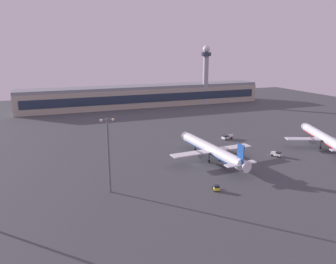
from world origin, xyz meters
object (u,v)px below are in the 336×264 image
Objects in this scene: control_tower at (206,71)px; airplane_mid_apron at (325,138)px; pushback_tug at (217,188)px; airplane_taxiway_distant at (212,150)px; cargo_loader at (276,154)px; apron_light_east at (108,151)px; fuel_truck at (227,137)px.

control_tower is 1.07× the size of airplane_mid_apron.
control_tower is at bearing -101.90° from pushback_tug.
control_tower is 143.39m from airplane_taxiway_distant.
control_tower is 139.47m from cargo_loader.
apron_light_east is at bearing -164.87° from airplane_taxiway_distant.
pushback_tug is at bearing -116.10° from control_tower.
fuel_truck is at bearing -111.34° from control_tower.
airplane_taxiway_distant is 30.12m from pushback_tug.
pushback_tug is at bearing -19.79° from apron_light_east.
cargo_loader is 0.19× the size of apron_light_east.
airplane_taxiway_distant is 29.16m from cargo_loader.
control_tower is at bearing -30.63° from fuel_truck.
airplane_taxiway_distant is at bearing 128.56° from fuel_truck.
airplane_taxiway_distant reaches higher than fuel_truck.
apron_light_east reaches higher than cargo_loader.
fuel_truck is (-34.58, 28.57, -3.12)m from airplane_mid_apron.
control_tower is at bearing 60.03° from airplane_taxiway_distant.
control_tower reaches higher than apron_light_east.
control_tower is 1.94× the size of apron_light_east.
apron_light_east is (-68.16, -40.82, 12.68)m from fuel_truck.
pushback_tug is 63.51m from fuel_truck.
apron_light_east is (-102.75, -12.25, 9.56)m from airplane_mid_apron.
airplane_taxiway_distant is 10.27× the size of cargo_loader.
pushback_tug is at bearing -118.97° from airplane_taxiway_distant.
airplane_taxiway_distant is 48.65m from apron_light_east.
airplane_taxiway_distant is 34.43m from fuel_truck.
control_tower is at bearing 109.77° from airplane_mid_apron.
control_tower reaches higher than pushback_tug.
cargo_loader is 31.58m from fuel_truck.
airplane_taxiway_distant is 13.75× the size of pushback_tug.
fuel_truck is (23.01, 25.42, -3.19)m from airplane_taxiway_distant.
airplane_mid_apron is 12.94× the size of pushback_tug.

